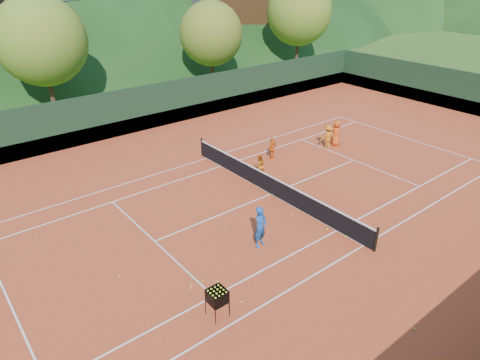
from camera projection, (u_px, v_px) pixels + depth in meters
ground at (271, 194)px, 20.92m from camera, size 400.00×400.00×0.00m
clay_court at (271, 194)px, 20.92m from camera, size 40.00×24.00×0.02m
coach at (261, 227)px, 16.72m from camera, size 0.73×0.59×1.75m
student_a at (259, 165)px, 22.33m from camera, size 0.74×0.65×1.28m
student_b at (272, 148)px, 24.41m from camera, size 0.81×0.50×1.28m
student_c at (336, 133)px, 26.16m from camera, size 0.89×0.71×1.60m
student_d at (328, 137)px, 25.78m from camera, size 1.08×0.86×1.47m
tennis_ball_0 at (442, 215)px, 19.10m from camera, size 0.07×0.07×0.07m
tennis_ball_1 at (415, 238)px, 17.49m from camera, size 0.07×0.07×0.07m
tennis_ball_2 at (191, 288)px, 14.80m from camera, size 0.07×0.07×0.07m
tennis_ball_3 at (340, 175)px, 22.71m from camera, size 0.07×0.07×0.07m
tennis_ball_4 at (363, 170)px, 23.24m from camera, size 0.07×0.07×0.07m
tennis_ball_5 at (258, 225)px, 18.37m from camera, size 0.07×0.07×0.07m
tennis_ball_6 at (345, 236)px, 17.63m from camera, size 0.07×0.07×0.07m
tennis_ball_7 at (218, 281)px, 15.12m from camera, size 0.07×0.07×0.07m
tennis_ball_8 at (192, 285)px, 14.95m from camera, size 0.07×0.07×0.07m
tennis_ball_9 at (242, 302)px, 14.20m from camera, size 0.07×0.07×0.07m
tennis_ball_11 at (327, 229)px, 18.08m from camera, size 0.07×0.07×0.07m
tennis_ball_12 at (415, 329)px, 13.16m from camera, size 0.07×0.07×0.07m
tennis_ball_13 at (257, 240)px, 17.40m from camera, size 0.07×0.07×0.07m
tennis_ball_14 at (224, 226)px, 18.32m from camera, size 0.07×0.07×0.07m
tennis_ball_15 at (476, 220)px, 18.69m from camera, size 0.07×0.07×0.07m
tennis_ball_16 at (292, 214)px, 19.15m from camera, size 0.07×0.07×0.07m
tennis_ball_17 at (202, 280)px, 15.18m from camera, size 0.07×0.07×0.07m
tennis_ball_18 at (396, 176)px, 22.61m from camera, size 0.07×0.07×0.07m
tennis_ball_19 at (119, 276)px, 15.37m from camera, size 0.07×0.07×0.07m
court_lines at (271, 194)px, 20.91m from camera, size 23.83×11.03×0.00m
tennis_net at (272, 185)px, 20.69m from camera, size 0.10×12.07×1.10m
perimeter_fence at (272, 171)px, 20.35m from camera, size 40.40×24.24×3.00m
ball_hopper at (217, 297)px, 13.39m from camera, size 0.57×0.57×1.00m
chalet_mid at (99, 17)px, 45.65m from camera, size 12.65×8.82×11.45m
chalet_right at (226, 9)px, 50.55m from camera, size 11.50×8.82×11.91m
tree_b at (41, 41)px, 30.25m from camera, size 6.40×6.40×8.40m
tree_c at (211, 34)px, 37.65m from camera, size 5.60×5.60×7.35m
tree_d at (299, 12)px, 44.59m from camera, size 6.80×6.80×8.93m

